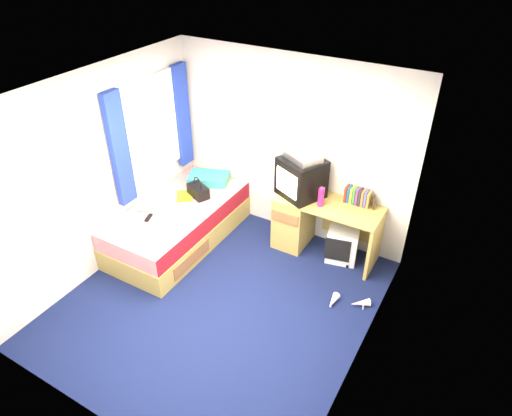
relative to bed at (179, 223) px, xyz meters
The scene contains 20 objects.
ground 1.33m from the bed, 32.46° to the right, with size 3.40×3.40×0.00m, color #0C1438.
room_shell 1.76m from the bed, 32.46° to the right, with size 3.40×3.40×3.40m.
bed is the anchor object (origin of this frame).
pillow 0.79m from the bed, 89.85° to the left, with size 0.54×0.34×0.12m, color blue.
desk 1.68m from the bed, 26.14° to the left, with size 1.30×0.55×0.75m.
storage_cube 2.14m from the bed, 20.15° to the left, with size 0.37×0.37×0.46m, color white.
crt_tv 1.73m from the bed, 27.99° to the left, with size 0.64×0.62×0.49m.
vcr 1.87m from the bed, 28.09° to the left, with size 0.42×0.30×0.08m, color silver.
book_row 2.33m from the bed, 23.55° to the left, with size 0.31×0.13×0.20m.
picture_frame 2.51m from the bed, 21.98° to the left, with size 0.02×0.12×0.14m, color #322410.
pink_water_bottle 1.91m from the bed, 20.26° to the left, with size 0.07×0.07×0.23m, color #E01F71.
aerosol_can 1.92m from the bed, 25.57° to the left, with size 0.05×0.05×0.17m, color white.
handbag 0.50m from the bed, 74.00° to the left, with size 0.35×0.28×0.29m.
towel 0.50m from the bed, 50.50° to the right, with size 0.32×0.26×0.11m, color white.
magazine 0.37m from the bed, 103.17° to the left, with size 0.21×0.28×0.01m, color yellow.
water_bottle 0.49m from the bed, 133.99° to the right, with size 0.07×0.07×0.20m, color silver.
colour_swatch_fan 0.65m from the bed, 88.75° to the right, with size 0.22×0.06×0.01m, color #F69A36.
remote_control 0.50m from the bed, 108.65° to the right, with size 0.05×0.16×0.02m, color black.
window_assembly 1.25m from the bed, 155.84° to the left, with size 0.11×1.42×1.40m.
white_heels 2.38m from the bed, ahead, with size 0.44×0.34×0.09m.
Camera 1 is at (2.23, -3.03, 3.75)m, focal length 32.00 mm.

